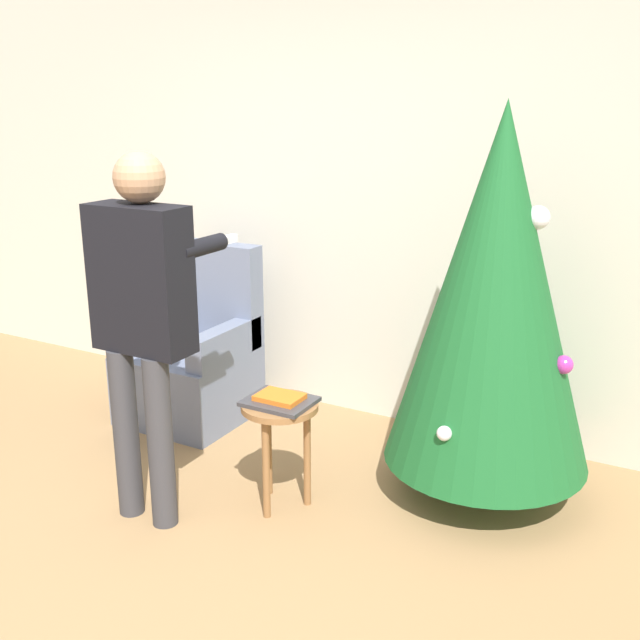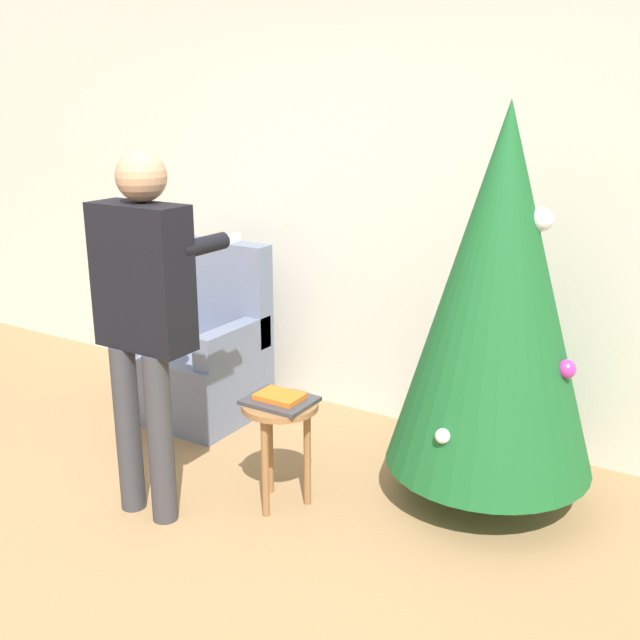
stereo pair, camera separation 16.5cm
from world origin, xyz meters
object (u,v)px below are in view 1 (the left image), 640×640
(christmas_tree, at_px, (495,291))
(person_standing, at_px, (142,306))
(side_stool, at_px, (280,423))
(armchair, at_px, (193,360))

(christmas_tree, xyz_separation_m, person_standing, (-1.34, -0.95, -0.02))
(person_standing, xyz_separation_m, side_stool, (0.50, 0.35, -0.61))
(christmas_tree, relative_size, side_stool, 3.58)
(person_standing, bearing_deg, christmas_tree, 35.32)
(person_standing, bearing_deg, side_stool, 35.30)
(christmas_tree, bearing_deg, person_standing, -144.68)
(armchair, relative_size, side_stool, 1.99)
(person_standing, bearing_deg, armchair, 118.62)
(person_standing, distance_m, side_stool, 0.86)
(armchair, xyz_separation_m, side_stool, (1.06, -0.68, 0.08))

